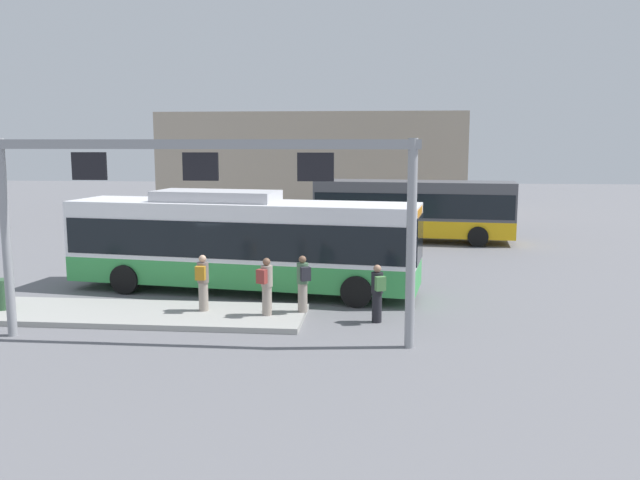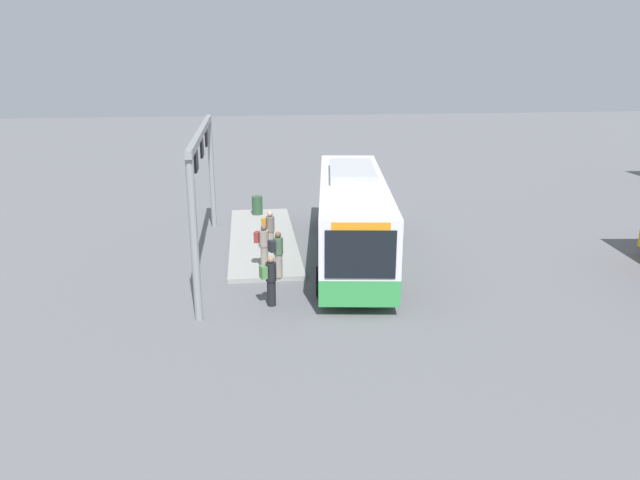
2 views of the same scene
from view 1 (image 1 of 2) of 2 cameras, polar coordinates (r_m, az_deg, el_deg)
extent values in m
plane|color=slate|center=(22.86, -6.67, -4.46)|extent=(120.00, 120.00, 0.00)
cube|color=#9E9E99|center=(20.29, -15.66, -6.17)|extent=(10.00, 2.80, 0.16)
cube|color=green|center=(22.70, -6.70, -2.55)|extent=(12.17, 4.08, 0.85)
cube|color=white|center=(22.47, -6.76, 0.89)|extent=(12.17, 4.08, 1.90)
cube|color=black|center=(22.50, -6.75, 0.38)|extent=(11.94, 4.08, 1.20)
cube|color=black|center=(21.22, 8.64, 0.12)|extent=(0.32, 2.11, 1.50)
cube|color=#B7B7BC|center=(22.67, -8.95, 3.78)|extent=(4.38, 2.29, 0.36)
cube|color=orange|center=(21.11, 8.50, 2.41)|extent=(0.35, 1.75, 0.28)
cylinder|color=black|center=(22.87, 4.24, -3.14)|extent=(1.03, 0.43, 1.00)
cylinder|color=black|center=(20.56, 3.19, -4.46)|extent=(1.03, 0.43, 1.00)
cylinder|color=black|center=(25.32, -13.82, -2.22)|extent=(1.03, 0.43, 1.00)
cylinder|color=black|center=(23.25, -16.50, -3.28)|extent=(1.03, 0.43, 1.00)
cube|color=#EAAD14|center=(34.29, 8.06, 1.19)|extent=(10.27, 3.57, 0.85)
cube|color=#4C4C51|center=(34.14, 8.11, 3.48)|extent=(10.27, 3.57, 1.90)
cube|color=black|center=(34.16, 8.10, 3.14)|extent=(10.07, 3.59, 1.20)
cylinder|color=black|center=(35.47, 13.39, 0.83)|extent=(1.03, 0.41, 1.00)
cylinder|color=black|center=(33.09, 13.50, 0.29)|extent=(1.03, 0.41, 1.00)
cylinder|color=black|center=(35.80, 3.66, 1.12)|extent=(1.03, 0.41, 1.00)
cylinder|color=black|center=(33.44, 3.08, 0.60)|extent=(1.03, 0.41, 1.00)
cylinder|color=gray|center=(19.38, -1.51, -5.00)|extent=(0.37, 0.37, 0.85)
cylinder|color=#476B4C|center=(19.22, -1.52, -2.90)|extent=(0.46, 0.46, 0.60)
sphere|color=brown|center=(19.15, -1.53, -1.69)|extent=(0.22, 0.22, 0.22)
cube|color=#26262D|center=(18.98, -1.26, -2.95)|extent=(0.33, 0.29, 0.40)
cylinder|color=black|center=(18.94, 4.94, -5.85)|extent=(0.36, 0.36, 0.85)
cylinder|color=black|center=(18.77, 4.97, -3.71)|extent=(0.44, 0.44, 0.60)
sphere|color=#9E755B|center=(18.69, 4.98, -2.48)|extent=(0.22, 0.22, 0.22)
cube|color=#4C8447|center=(18.52, 5.25, -3.78)|extent=(0.33, 0.27, 0.40)
cylinder|color=gray|center=(19.08, -4.61, -5.24)|extent=(0.37, 0.37, 0.85)
cylinder|color=gray|center=(18.92, -4.63, -3.11)|extent=(0.44, 0.44, 0.60)
sphere|color=brown|center=(18.84, -4.65, -1.89)|extent=(0.22, 0.22, 0.22)
cube|color=maroon|center=(18.70, -5.07, -3.16)|extent=(0.33, 0.27, 0.40)
cylinder|color=gray|center=(19.80, -10.05, -4.84)|extent=(0.28, 0.28, 0.85)
cylinder|color=slate|center=(19.65, -10.10, -2.78)|extent=(0.34, 0.34, 0.60)
sphere|color=tan|center=(19.57, -10.13, -1.60)|extent=(0.22, 0.22, 0.22)
cube|color=#BF7F1E|center=(19.40, -10.31, -2.84)|extent=(0.28, 0.18, 0.40)
cylinder|color=gray|center=(19.00, -25.51, 0.08)|extent=(0.24, 0.24, 5.20)
cylinder|color=gray|center=(16.31, 7.88, -0.44)|extent=(0.24, 0.24, 5.20)
cube|color=gray|center=(16.72, -10.35, 8.16)|extent=(10.87, 0.20, 0.24)
cube|color=black|center=(17.73, -19.34, 6.05)|extent=(0.90, 0.08, 0.70)
cube|color=black|center=(16.73, -10.30, 6.27)|extent=(0.90, 0.08, 0.70)
cube|color=black|center=(16.19, -0.39, 6.34)|extent=(0.90, 0.08, 0.70)
cube|color=tan|center=(48.78, -0.52, 6.71)|extent=(21.34, 8.00, 7.10)
cylinder|color=#2D5133|center=(21.84, -25.79, -4.25)|extent=(0.52, 0.52, 0.90)
camera|label=2|loc=(25.20, 51.63, 11.22)|focal=33.66mm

